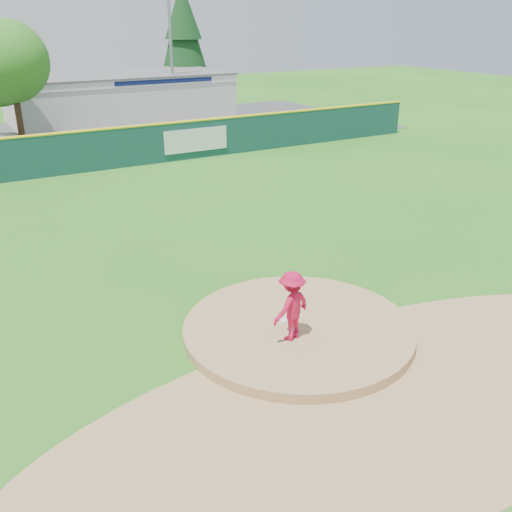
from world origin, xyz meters
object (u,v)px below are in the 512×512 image
pitcher (292,306)px  pool_building_grp (119,97)px  deciduous_tree (11,66)px  light_pole_right (171,40)px  conifer_tree (183,37)px

pitcher → pool_building_grp: pool_building_grp is taller
pool_building_grp → deciduous_tree: (-8.00, -6.99, 2.89)m
deciduous_tree → light_pole_right: light_pole_right is taller
conifer_tree → pitcher: bearing=-110.3°
conifer_tree → deciduous_tree: bearing=-143.7°
light_pole_right → pool_building_grp: bearing=135.1°
pitcher → light_pole_right: size_ratio=0.16×
pool_building_grp → light_pole_right: (3.00, -2.99, 3.88)m
conifer_tree → light_pole_right: size_ratio=0.95×
conifer_tree → light_pole_right: bearing=-119.7°
pool_building_grp → deciduous_tree: bearing=-138.8°
pool_building_grp → conifer_tree: conifer_tree is taller
conifer_tree → light_pole_right: 8.06m
pool_building_grp → conifer_tree: size_ratio=1.60×
pool_building_grp → conifer_tree: 8.95m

